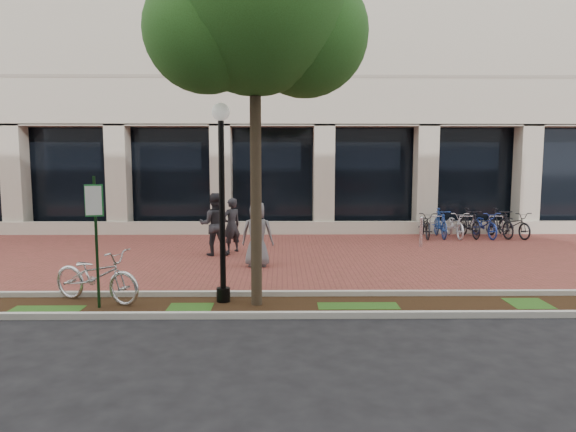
{
  "coord_description": "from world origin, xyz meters",
  "views": [
    {
      "loc": [
        0.37,
        -15.2,
        2.94
      ],
      "look_at": [
        0.54,
        -0.8,
        1.31
      ],
      "focal_mm": 32.0,
      "sensor_mm": 36.0,
      "label": 1
    }
  ],
  "objects_px": {
    "street_tree": "(258,13)",
    "pedestrian_mid": "(215,224)",
    "lamppost": "(222,191)",
    "locked_bicycle": "(96,276)",
    "parking_sign": "(96,226)",
    "pedestrian_right": "(257,234)",
    "bike_rack_cluster": "(470,224)",
    "bollard": "(421,232)",
    "pedestrian_left": "(232,225)"
  },
  "relations": [
    {
      "from": "lamppost",
      "to": "bike_rack_cluster",
      "type": "xyz_separation_m",
      "value": [
        8.17,
        8.47,
        -1.77
      ]
    },
    {
      "from": "pedestrian_mid",
      "to": "pedestrian_right",
      "type": "xyz_separation_m",
      "value": [
        1.37,
        -1.64,
        -0.06
      ]
    },
    {
      "from": "pedestrian_left",
      "to": "bollard",
      "type": "distance_m",
      "value": 6.24
    },
    {
      "from": "street_tree",
      "to": "bike_rack_cluster",
      "type": "relative_size",
      "value": 1.82
    },
    {
      "from": "pedestrian_right",
      "to": "bike_rack_cluster",
      "type": "distance_m",
      "value": 9.14
    },
    {
      "from": "parking_sign",
      "to": "bike_rack_cluster",
      "type": "xyz_separation_m",
      "value": [
        10.57,
        8.89,
        -1.13
      ]
    },
    {
      "from": "pedestrian_mid",
      "to": "bollard",
      "type": "relative_size",
      "value": 1.84
    },
    {
      "from": "pedestrian_mid",
      "to": "bike_rack_cluster",
      "type": "height_order",
      "value": "pedestrian_mid"
    },
    {
      "from": "parking_sign",
      "to": "pedestrian_right",
      "type": "relative_size",
      "value": 1.46
    },
    {
      "from": "locked_bicycle",
      "to": "pedestrian_right",
      "type": "height_order",
      "value": "pedestrian_right"
    },
    {
      "from": "lamppost",
      "to": "locked_bicycle",
      "type": "distance_m",
      "value": 3.11
    },
    {
      "from": "locked_bicycle",
      "to": "pedestrian_left",
      "type": "height_order",
      "value": "pedestrian_left"
    },
    {
      "from": "pedestrian_right",
      "to": "pedestrian_left",
      "type": "bearing_deg",
      "value": -60.99
    },
    {
      "from": "parking_sign",
      "to": "locked_bicycle",
      "type": "bearing_deg",
      "value": 100.9
    },
    {
      "from": "pedestrian_right",
      "to": "bollard",
      "type": "xyz_separation_m",
      "value": [
        5.27,
        2.98,
        -0.37
      ]
    },
    {
      "from": "pedestrian_left",
      "to": "bollard",
      "type": "height_order",
      "value": "pedestrian_left"
    },
    {
      "from": "street_tree",
      "to": "pedestrian_right",
      "type": "height_order",
      "value": "street_tree"
    },
    {
      "from": "pedestrian_left",
      "to": "bollard",
      "type": "xyz_separation_m",
      "value": [
        6.18,
        0.82,
        -0.33
      ]
    },
    {
      "from": "locked_bicycle",
      "to": "pedestrian_mid",
      "type": "xyz_separation_m",
      "value": [
        1.75,
        5.08,
        0.4
      ]
    },
    {
      "from": "street_tree",
      "to": "pedestrian_left",
      "type": "distance_m",
      "value": 7.63
    },
    {
      "from": "locked_bicycle",
      "to": "parking_sign",
      "type": "bearing_deg",
      "value": -134.63
    },
    {
      "from": "parking_sign",
      "to": "pedestrian_right",
      "type": "height_order",
      "value": "parking_sign"
    },
    {
      "from": "parking_sign",
      "to": "pedestrian_mid",
      "type": "distance_m",
      "value": 5.78
    },
    {
      "from": "parking_sign",
      "to": "lamppost",
      "type": "bearing_deg",
      "value": -2.09
    },
    {
      "from": "street_tree",
      "to": "bike_rack_cluster",
      "type": "distance_m",
      "value": 12.51
    },
    {
      "from": "lamppost",
      "to": "street_tree",
      "type": "distance_m",
      "value": 3.49
    },
    {
      "from": "parking_sign",
      "to": "lamppost",
      "type": "height_order",
      "value": "lamppost"
    },
    {
      "from": "pedestrian_left",
      "to": "pedestrian_right",
      "type": "distance_m",
      "value": 2.34
    },
    {
      "from": "street_tree",
      "to": "locked_bicycle",
      "type": "bearing_deg",
      "value": 176.58
    },
    {
      "from": "bollard",
      "to": "bike_rack_cluster",
      "type": "relative_size",
      "value": 0.24
    },
    {
      "from": "street_tree",
      "to": "pedestrian_right",
      "type": "relative_size",
      "value": 4.32
    },
    {
      "from": "lamppost",
      "to": "bollard",
      "type": "xyz_separation_m",
      "value": [
        5.81,
        6.44,
        -1.76
      ]
    },
    {
      "from": "street_tree",
      "to": "pedestrian_mid",
      "type": "xyz_separation_m",
      "value": [
        -1.59,
        5.28,
        -4.73
      ]
    },
    {
      "from": "lamppost",
      "to": "pedestrian_right",
      "type": "xyz_separation_m",
      "value": [
        0.54,
        3.47,
        -1.39
      ]
    },
    {
      "from": "pedestrian_right",
      "to": "bike_rack_cluster",
      "type": "bearing_deg",
      "value": -140.57
    },
    {
      "from": "pedestrian_right",
      "to": "lamppost",
      "type": "bearing_deg",
      "value": 87.37
    },
    {
      "from": "locked_bicycle",
      "to": "pedestrian_mid",
      "type": "distance_m",
      "value": 5.39
    },
    {
      "from": "pedestrian_mid",
      "to": "parking_sign",
      "type": "bearing_deg",
      "value": 69.87
    },
    {
      "from": "lamppost",
      "to": "bollard",
      "type": "bearing_deg",
      "value": 47.97
    },
    {
      "from": "pedestrian_left",
      "to": "pedestrian_mid",
      "type": "relative_size",
      "value": 0.9
    },
    {
      "from": "locked_bicycle",
      "to": "pedestrian_right",
      "type": "relative_size",
      "value": 1.18
    },
    {
      "from": "parking_sign",
      "to": "bollard",
      "type": "xyz_separation_m",
      "value": [
        8.21,
        6.86,
        -1.12
      ]
    },
    {
      "from": "pedestrian_mid",
      "to": "locked_bicycle",
      "type": "bearing_deg",
      "value": 66.65
    },
    {
      "from": "street_tree",
      "to": "bollard",
      "type": "height_order",
      "value": "street_tree"
    },
    {
      "from": "street_tree",
      "to": "bike_rack_cluster",
      "type": "bearing_deg",
      "value": 49.37
    },
    {
      "from": "pedestrian_left",
      "to": "parking_sign",
      "type": "bearing_deg",
      "value": 32.74
    },
    {
      "from": "pedestrian_left",
      "to": "bike_rack_cluster",
      "type": "height_order",
      "value": "pedestrian_left"
    },
    {
      "from": "street_tree",
      "to": "pedestrian_mid",
      "type": "relative_size",
      "value": 4.05
    },
    {
      "from": "locked_bicycle",
      "to": "bike_rack_cluster",
      "type": "xyz_separation_m",
      "value": [
        10.76,
        8.45,
        -0.04
      ]
    },
    {
      "from": "pedestrian_mid",
      "to": "pedestrian_right",
      "type": "height_order",
      "value": "pedestrian_mid"
    }
  ]
}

